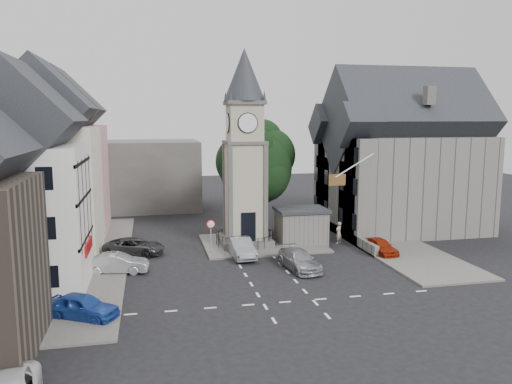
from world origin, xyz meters
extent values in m
plane|color=black|center=(0.00, 0.00, 0.00)|extent=(120.00, 120.00, 0.00)
cube|color=#595651|center=(-12.50, 6.00, 0.07)|extent=(6.00, 30.00, 0.14)
cube|color=#595651|center=(12.00, 8.00, 0.07)|extent=(6.00, 26.00, 0.14)
cube|color=#595651|center=(1.50, 8.00, 0.08)|extent=(10.00, 8.00, 0.16)
cube|color=silver|center=(0.00, -5.50, 0.01)|extent=(20.00, 8.00, 0.01)
cube|color=#4C4944|center=(0.00, 8.00, 0.35)|extent=(4.20, 4.20, 0.70)
torus|color=black|center=(0.00, 8.00, 1.08)|extent=(4.86, 4.86, 0.06)
cube|color=#ACA28A|center=(0.00, 8.00, 4.70)|extent=(3.00, 3.00, 8.00)
cube|color=black|center=(0.00, 6.55, 1.90)|extent=(1.20, 0.25, 2.40)
cube|color=#4C4944|center=(0.00, 8.00, 8.70)|extent=(3.30, 3.30, 0.25)
cube|color=#ACA28A|center=(0.00, 8.00, 10.30)|extent=(2.70, 2.70, 3.20)
cylinder|color=white|center=(0.00, 6.60, 10.30)|extent=(1.50, 0.12, 1.50)
cube|color=#4C4944|center=(0.00, 8.00, 11.90)|extent=(3.10, 3.10, 0.30)
cone|color=black|center=(0.00, 8.00, 14.15)|extent=(3.40, 3.40, 4.20)
cube|color=slate|center=(4.80, 7.50, 1.40)|extent=(4.00, 3.00, 2.80)
cube|color=black|center=(4.80, 7.50, 2.95)|extent=(4.30, 3.30, 0.25)
cylinder|color=black|center=(2.00, 13.00, 2.20)|extent=(0.70, 0.70, 4.40)
cylinder|color=black|center=(-3.20, 5.50, 1.25)|extent=(0.10, 0.10, 2.50)
cone|color=#A50C0C|center=(-3.20, 5.40, 2.50)|extent=(0.70, 0.06, 0.70)
cone|color=white|center=(-3.20, 5.38, 2.50)|extent=(0.54, 0.04, 0.54)
cube|color=#CF8E90|center=(-15.50, 16.00, 5.00)|extent=(7.50, 7.00, 10.00)
cube|color=beige|center=(-15.50, 8.00, 5.00)|extent=(7.50, 7.00, 10.00)
cube|color=silver|center=(-15.50, 0.00, 4.50)|extent=(7.50, 7.00, 9.00)
cube|color=#4C4944|center=(-12.00, 28.00, 4.00)|extent=(20.00, 10.00, 8.00)
cube|color=slate|center=(16.00, 11.00, 4.50)|extent=(14.00, 10.00, 9.00)
cube|color=slate|center=(9.80, 7.50, 4.50)|extent=(1.60, 4.40, 9.00)
cube|color=slate|center=(9.80, 14.50, 4.50)|extent=(1.60, 4.40, 9.00)
cube|color=slate|center=(9.20, 10.00, 0.45)|extent=(0.40, 16.00, 0.90)
cylinder|color=white|center=(8.00, 4.00, 7.00)|extent=(3.17, 0.10, 1.89)
plane|color=#B21414|center=(6.60, 4.00, 5.90)|extent=(1.40, 0.00, 1.40)
imported|color=#1D43A1|center=(-11.50, -5.55, 0.69)|extent=(4.33, 3.41, 1.38)
imported|color=#95979C|center=(-10.12, 2.31, 0.70)|extent=(4.40, 2.05, 1.39)
imported|color=#2C2D2F|center=(-9.10, 6.91, 0.66)|extent=(5.16, 3.50, 1.31)
imported|color=gray|center=(-1.00, 4.50, 0.75)|extent=(1.83, 4.61, 1.49)
imported|color=#929499|center=(2.50, 0.50, 0.68)|extent=(2.51, 4.88, 1.35)
imported|color=#9B2108|center=(9.95, 3.00, 0.64)|extent=(1.88, 3.88, 1.28)
imported|color=#AEA390|center=(8.00, 6.93, 0.94)|extent=(0.82, 0.73, 1.87)
camera|label=1|loc=(-7.74, -32.47, 10.69)|focal=35.00mm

